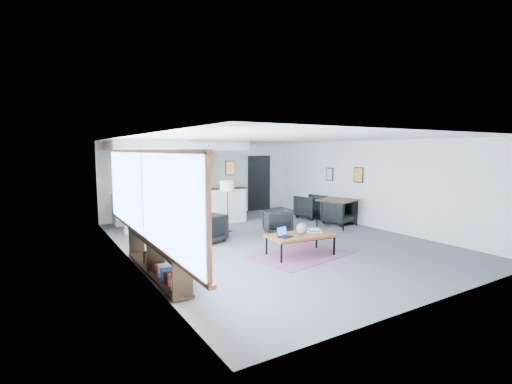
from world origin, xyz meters
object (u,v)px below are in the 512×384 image
dining_table (337,202)px  dining_chair_far (311,207)px  book_stack (314,231)px  armchair_left (207,227)px  microwave (193,185)px  ceramic_pot (302,228)px  dining_chair_near (339,213)px  coffee_table (300,236)px  floor_lamp (227,188)px  armchair_right (277,221)px  laptop (284,234)px

dining_table → dining_chair_far: bearing=82.5°
book_stack → armchair_left: size_ratio=0.40×
book_stack → microwave: microwave is taller
ceramic_pot → dining_chair_near: bearing=33.9°
coffee_table → microwave: bearing=98.6°
armchair_left → floor_lamp: floor_lamp is taller
armchair_left → armchair_right: bearing=154.9°
dining_chair_far → armchair_left: bearing=5.5°
book_stack → dining_chair_near: dining_chair_near is taller
armchair_right → floor_lamp: bearing=-25.0°
book_stack → dining_table: (2.51, 1.91, 0.25)m
laptop → dining_chair_near: 4.23m
book_stack → dining_chair_far: 4.36m
coffee_table → armchair_left: size_ratio=1.90×
dining_chair_far → microwave: microwave is taller
ceramic_pot → armchair_right: (0.71, 1.99, -0.24)m
coffee_table → laptop: laptop is taller
book_stack → dining_chair_far: size_ratio=0.43×
book_stack → armchair_right: armchair_right is taller
armchair_right → dining_table: (2.13, -0.10, 0.40)m
dining_chair_near → ceramic_pot: bearing=-157.3°
microwave → dining_table: bearing=-41.6°
dining_table → armchair_left: bearing=176.7°
floor_lamp → ceramic_pot: bearing=-83.8°
dining_chair_far → microwave: (-3.40, 2.17, 0.75)m
book_stack → dining_chair_near: size_ratio=0.44×
floor_lamp → armchair_right: bearing=-44.0°
coffee_table → microwave: microwave is taller
armchair_right → dining_chair_far: bearing=-130.1°
dining_chair_near → dining_chair_far: dining_chair_far is taller
coffee_table → armchair_left: 2.51m
laptop → dining_chair_far: bearing=31.0°
ceramic_pot → microwave: 5.58m
armchair_left → dining_chair_near: bearing=158.6°
laptop → ceramic_pot: ceramic_pot is taller
coffee_table → armchair_left: bearing=126.6°
coffee_table → microwave: 5.62m
floor_lamp → dining_chair_far: size_ratio=1.96×
armchair_left → book_stack: bearing=106.8°
laptop → book_stack: size_ratio=1.08×
coffee_table → ceramic_pot: (0.06, 0.02, 0.16)m
dining_table → microwave: (-3.20, 3.67, 0.36)m
ceramic_pot → microwave: (-0.35, 5.55, 0.52)m
laptop → dining_table: 3.86m
book_stack → ceramic_pot: bearing=175.7°
armchair_left → coffee_table: bearing=99.8°
coffee_table → dining_chair_near: size_ratio=2.10×
coffee_table → ceramic_pot: bearing=25.6°
ceramic_pot → dining_chair_far: 4.55m
armchair_right → microwave: 3.80m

